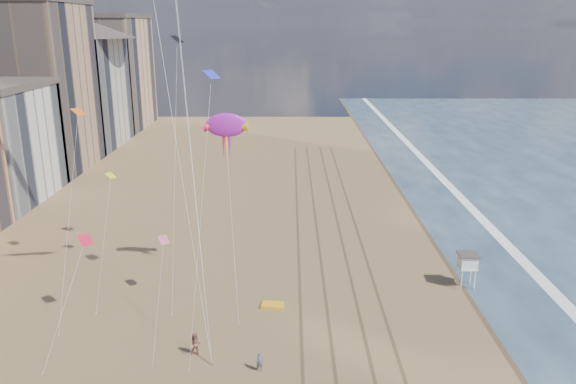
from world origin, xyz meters
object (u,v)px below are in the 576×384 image
object	(u,v)px
grounded_kite	(272,305)
kite_flyer_a	(260,362)
kite_flyer_b	(195,344)
lifeguard_stand	(468,262)
show_kite	(226,126)

from	to	relation	value
grounded_kite	kite_flyer_a	bearing A→B (deg)	-86.64
kite_flyer_a	kite_flyer_b	size ratio (longest dim) A/B	0.79
lifeguard_stand	show_kite	bearing A→B (deg)	176.74
kite_flyer_a	lifeguard_stand	bearing A→B (deg)	16.68
grounded_kite	kite_flyer_b	xyz separation A→B (m)	(-5.71, -7.95, 0.85)
lifeguard_stand	grounded_kite	xyz separation A→B (m)	(-18.81, -4.09, -2.55)
kite_flyer_b	grounded_kite	bearing A→B (deg)	60.94
kite_flyer_a	show_kite	bearing A→B (deg)	84.42
grounded_kite	show_kite	size ratio (longest dim) A/B	0.11
grounded_kite	lifeguard_stand	bearing A→B (deg)	19.25
kite_flyer_b	kite_flyer_a	bearing A→B (deg)	-14.95
show_kite	lifeguard_stand	bearing A→B (deg)	-3.26
kite_flyer_a	kite_flyer_b	bearing A→B (deg)	139.27
kite_flyer_b	lifeguard_stand	bearing A→B (deg)	32.77
lifeguard_stand	kite_flyer_b	distance (m)	27.36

